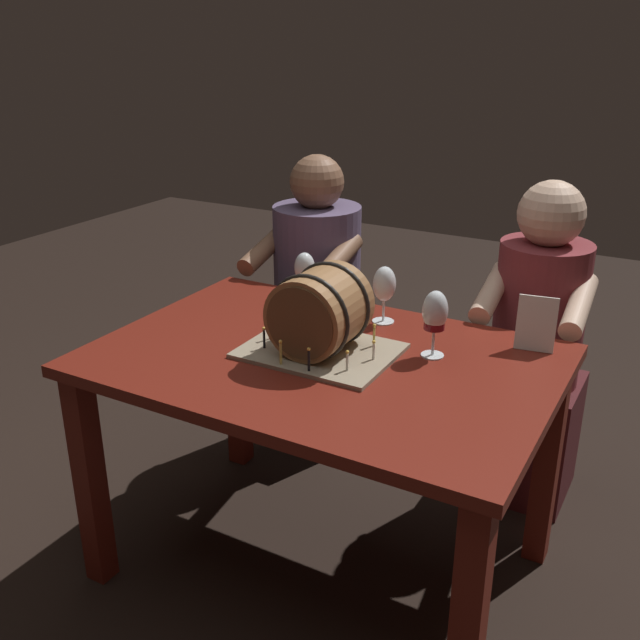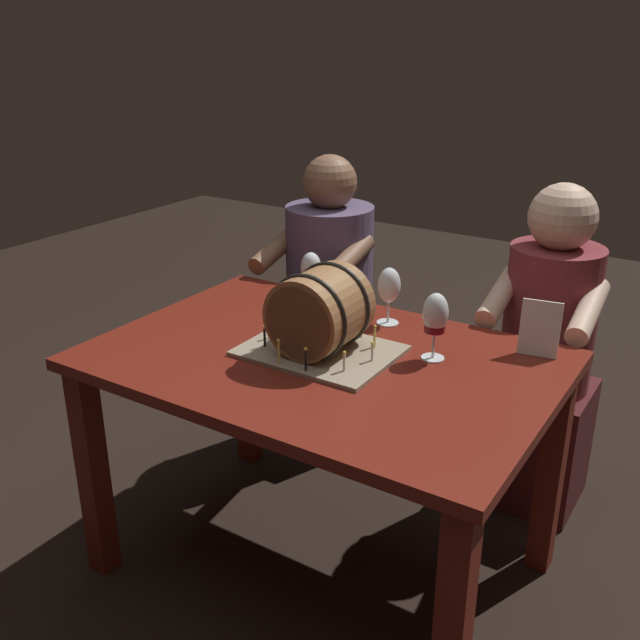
# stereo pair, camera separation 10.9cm
# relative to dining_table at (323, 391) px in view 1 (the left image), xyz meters

# --- Properties ---
(ground_plane) EXTENTS (8.00, 8.00, 0.00)m
(ground_plane) POSITION_rel_dining_table_xyz_m (0.00, 0.00, -0.63)
(ground_plane) COLOR black
(dining_table) EXTENTS (1.28, 0.88, 0.74)m
(dining_table) POSITION_rel_dining_table_xyz_m (0.00, 0.00, 0.00)
(dining_table) COLOR maroon
(dining_table) RESTS_ON ground
(barrel_cake) EXTENTS (0.42, 0.32, 0.25)m
(barrel_cake) POSITION_rel_dining_table_xyz_m (-0.02, 0.01, 0.23)
(barrel_cake) COLOR gray
(barrel_cake) RESTS_ON dining_table
(wine_glass_amber) EXTENTS (0.07, 0.07, 0.19)m
(wine_glass_amber) POSITION_rel_dining_table_xyz_m (-0.23, 0.29, 0.25)
(wine_glass_amber) COLOR white
(wine_glass_amber) RESTS_ON dining_table
(wine_glass_empty) EXTENTS (0.07, 0.07, 0.18)m
(wine_glass_empty) POSITION_rel_dining_table_xyz_m (0.04, 0.31, 0.24)
(wine_glass_empty) COLOR white
(wine_glass_empty) RESTS_ON dining_table
(wine_glass_red) EXTENTS (0.07, 0.07, 0.19)m
(wine_glass_red) POSITION_rel_dining_table_xyz_m (0.27, 0.15, 0.24)
(wine_glass_red) COLOR white
(wine_glass_red) RESTS_ON dining_table
(menu_card) EXTENTS (0.11, 0.04, 0.16)m
(menu_card) POSITION_rel_dining_table_xyz_m (0.51, 0.33, 0.19)
(menu_card) COLOR silver
(menu_card) RESTS_ON dining_table
(person_seated_left) EXTENTS (0.39, 0.47, 1.16)m
(person_seated_left) POSITION_rel_dining_table_xyz_m (-0.43, 0.73, -0.09)
(person_seated_left) COLOR #372D40
(person_seated_left) RESTS_ON ground
(person_seated_right) EXTENTS (0.36, 0.46, 1.15)m
(person_seated_right) POSITION_rel_dining_table_xyz_m (0.43, 0.73, -0.11)
(person_seated_right) COLOR #4C1B1E
(person_seated_right) RESTS_ON ground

